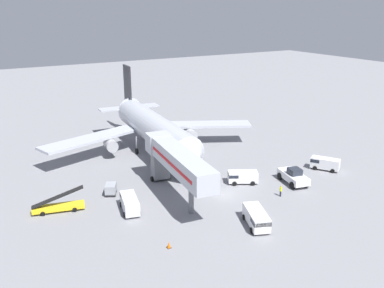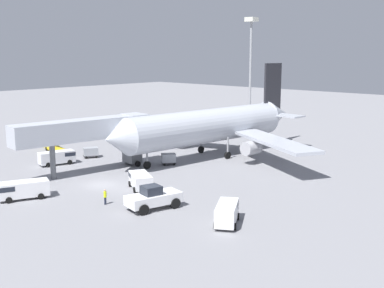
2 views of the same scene
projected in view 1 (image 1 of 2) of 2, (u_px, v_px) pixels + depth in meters
The scene contains 13 objects.
ground_plane at pixel (225, 194), 60.41m from camera, with size 300.00×300.00×0.00m, color gray.
airplane_at_gate at pixel (152, 127), 76.12m from camera, with size 40.15×37.81×14.10m.
jet_bridge at pixel (175, 160), 58.22m from camera, with size 5.47×19.29×7.32m.
pushback_tug at pixel (293, 176), 63.87m from camera, with size 3.73×6.12×2.48m.
belt_loader_truck at pixel (58, 206), 55.28m from camera, with size 6.81×3.15×3.17m.
service_van_near_left at pixel (242, 177), 64.01m from camera, with size 4.85×3.88×1.81m.
service_van_rear_left at pixel (257, 218), 51.42m from camera, with size 3.86×5.72×1.95m.
service_van_mid_left at pixel (324, 163), 69.25m from camera, with size 3.93×4.79×1.97m.
service_van_far_left at pixel (130, 203), 55.39m from camera, with size 2.96×5.28×1.94m.
baggage_cart_rear_right at pixel (171, 163), 69.94m from camera, with size 2.27×2.42×1.59m.
baggage_cart_outer_left at pixel (111, 189), 60.18m from camera, with size 2.27×2.58×1.55m.
ground_crew_worker_foreground at pixel (281, 191), 59.58m from camera, with size 0.45×0.45×1.67m.
safety_cone_alpha at pixel (169, 245), 47.00m from camera, with size 0.48×0.48×0.74m.
Camera 1 is at (-31.75, -45.35, 25.66)m, focal length 39.63 mm.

